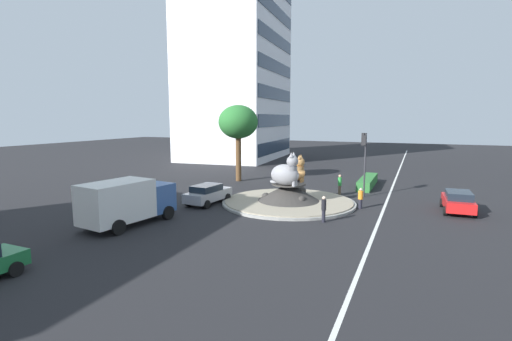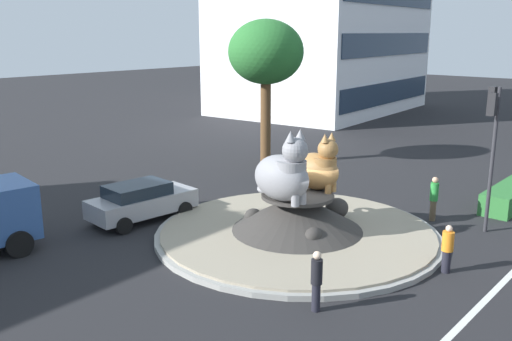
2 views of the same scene
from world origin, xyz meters
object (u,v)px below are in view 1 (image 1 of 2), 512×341
at_px(hatchback_near_shophouse, 458,201).
at_px(parked_car_right, 208,194).
at_px(office_tower, 236,69).
at_px(cat_statue_tabby, 295,172).
at_px(delivery_box_truck, 127,201).
at_px(cat_statue_grey, 286,173).
at_px(traffic_light_mast, 364,151).
at_px(broadleaf_tree_behind_island, 238,123).
at_px(pedestrian_orange_shirt, 361,198).
at_px(pedestrian_black_shirt, 324,208).
at_px(pedestrian_green_shirt, 340,184).

height_order(hatchback_near_shophouse, parked_car_right, same).
bearing_deg(office_tower, cat_statue_tabby, -150.48).
height_order(cat_statue_tabby, delivery_box_truck, cat_statue_tabby).
relative_size(cat_statue_grey, office_tower, 0.09).
distance_m(traffic_light_mast, parked_car_right, 13.53).
relative_size(hatchback_near_shophouse, parked_car_right, 0.96).
distance_m(broadleaf_tree_behind_island, pedestrian_orange_shirt, 16.66).
bearing_deg(cat_statue_grey, cat_statue_tabby, 92.19).
distance_m(traffic_light_mast, hatchback_near_shophouse, 8.17).
xyz_separation_m(traffic_light_mast, parked_car_right, (-7.55, 10.77, -3.15)).
distance_m(office_tower, delivery_box_truck, 42.57).
bearing_deg(pedestrian_black_shirt, cat_statue_tabby, 16.26).
bearing_deg(office_tower, delivery_box_truck, -168.14).
xyz_separation_m(pedestrian_orange_shirt, delivery_box_truck, (-10.20, 12.84, 0.74)).
bearing_deg(cat_statue_grey, broadleaf_tree_behind_island, 136.96).
bearing_deg(cat_statue_grey, delivery_box_truck, -126.51).
height_order(cat_statue_tabby, pedestrian_green_shirt, cat_statue_tabby).
distance_m(cat_statue_grey, delivery_box_truck, 11.58).
height_order(cat_statue_tabby, office_tower, office_tower).
height_order(cat_statue_tabby, broadleaf_tree_behind_island, broadleaf_tree_behind_island).
relative_size(broadleaf_tree_behind_island, pedestrian_orange_shirt, 5.18).
relative_size(office_tower, broadleaf_tree_behind_island, 3.64).
bearing_deg(parked_car_right, office_tower, 27.55).
relative_size(cat_statue_grey, pedestrian_black_shirt, 1.54).
height_order(traffic_light_mast, broadleaf_tree_behind_island, broadleaf_tree_behind_island).
distance_m(cat_statue_grey, pedestrian_orange_shirt, 5.77).
xyz_separation_m(broadleaf_tree_behind_island, pedestrian_orange_shirt, (-7.70, -13.77, -5.36)).
height_order(pedestrian_orange_shirt, parked_car_right, pedestrian_orange_shirt).
relative_size(parked_car_right, delivery_box_truck, 0.70).
bearing_deg(pedestrian_green_shirt, parked_car_right, -87.62).
height_order(pedestrian_black_shirt, parked_car_right, pedestrian_black_shirt).
xyz_separation_m(cat_statue_grey, cat_statue_tabby, (1.96, -0.07, -0.14)).
bearing_deg(traffic_light_mast, pedestrian_orange_shirt, 103.20).
distance_m(pedestrian_black_shirt, delivery_box_truck, 12.47).
relative_size(office_tower, hatchback_near_shophouse, 6.90).
bearing_deg(traffic_light_mast, cat_statue_grey, 58.26).
bearing_deg(pedestrian_green_shirt, cat_statue_grey, -64.21).
xyz_separation_m(traffic_light_mast, pedestrian_black_shirt, (-9.21, 1.20, -3.04)).
relative_size(cat_statue_grey, pedestrian_green_shirt, 1.47).
bearing_deg(broadleaf_tree_behind_island, cat_statue_grey, -137.30).
bearing_deg(pedestrian_black_shirt, office_tower, 15.89).
relative_size(hatchback_near_shophouse, delivery_box_truck, 0.67).
distance_m(cat_statue_grey, cat_statue_tabby, 1.97).
height_order(traffic_light_mast, parked_car_right, traffic_light_mast).
height_order(cat_statue_grey, office_tower, office_tower).
bearing_deg(office_tower, pedestrian_green_shirt, -142.42).
height_order(broadleaf_tree_behind_island, hatchback_near_shophouse, broadleaf_tree_behind_island).
bearing_deg(cat_statue_tabby, hatchback_near_shophouse, 7.65).
height_order(pedestrian_green_shirt, parked_car_right, pedestrian_green_shirt).
xyz_separation_m(office_tower, pedestrian_orange_shirt, (-28.67, -24.26, -13.81)).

